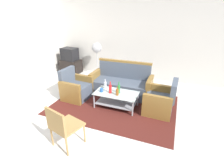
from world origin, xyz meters
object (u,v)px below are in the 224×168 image
(coffee_table, at_px, (116,98))
(cup, at_px, (101,90))
(armchair_right, at_px, (160,102))
(bottle_red, at_px, (110,89))
(pedestal_fan, at_px, (97,50))
(couch, at_px, (121,84))
(bottle_clear, at_px, (105,85))
(armchair_left, at_px, (76,89))
(wicker_chair, at_px, (63,125))
(tv_stand, at_px, (71,66))
(television, at_px, (70,54))
(bottle_green, at_px, (119,89))
(bottle_brown, at_px, (117,92))

(coffee_table, xyz_separation_m, cup, (-0.38, -0.08, 0.19))
(armchair_right, distance_m, bottle_red, 1.27)
(bottle_red, height_order, pedestal_fan, pedestal_fan)
(couch, relative_size, cup, 18.04)
(couch, relative_size, pedestal_fan, 1.42)
(bottle_red, bearing_deg, bottle_clear, 137.93)
(armchair_left, relative_size, armchair_right, 1.00)
(bottle_red, bearing_deg, coffee_table, 20.36)
(coffee_table, distance_m, wicker_chair, 1.74)
(couch, xyz_separation_m, cup, (-0.25, -0.88, 0.14))
(cup, distance_m, pedestal_fan, 2.39)
(cup, relative_size, wicker_chair, 0.12)
(bottle_red, bearing_deg, cup, -172.69)
(bottle_clear, bearing_deg, couch, 69.16)
(coffee_table, height_order, tv_stand, tv_stand)
(bottle_red, relative_size, television, 0.48)
(couch, xyz_separation_m, armchair_right, (1.21, -0.62, -0.03))
(bottle_green, distance_m, tv_stand, 3.33)
(armchair_right, distance_m, television, 4.16)
(armchair_left, bearing_deg, wicker_chair, 29.03)
(armchair_left, xyz_separation_m, bottle_red, (1.10, -0.12, 0.24))
(cup, bearing_deg, wicker_chair, -90.53)
(armchair_right, xyz_separation_m, coffee_table, (-1.09, -0.17, -0.02))
(armchair_left, bearing_deg, couch, 125.95)
(wicker_chair, bearing_deg, couch, 99.21)
(wicker_chair, bearing_deg, cup, 104.81)
(bottle_red, height_order, cup, bottle_red)
(couch, relative_size, bottle_clear, 6.87)
(bottle_brown, relative_size, bottle_red, 0.75)
(cup, bearing_deg, bottle_green, 13.65)
(bottle_clear, distance_m, cup, 0.24)
(bottle_brown, height_order, cup, bottle_brown)
(couch, relative_size, tv_stand, 2.25)
(cup, height_order, television, television)
(armchair_left, relative_size, wicker_chair, 1.01)
(couch, distance_m, tv_stand, 2.78)
(cup, relative_size, pedestal_fan, 0.08)
(pedestal_fan, xyz_separation_m, wicker_chair, (1.10, -3.64, -0.52))
(armchair_left, height_order, tv_stand, armchair_left)
(bottle_brown, distance_m, bottle_red, 0.22)
(pedestal_fan, bearing_deg, bottle_brown, -53.13)
(coffee_table, xyz_separation_m, bottle_clear, (-0.37, 0.15, 0.24))
(tv_stand, xyz_separation_m, wicker_chair, (2.28, -3.59, 0.23))
(bottle_green, xyz_separation_m, wicker_chair, (-0.45, -1.70, -0.03))
(television, bearing_deg, bottle_green, 151.87)
(armchair_left, bearing_deg, armchair_right, 95.57)
(wicker_chair, bearing_deg, tv_stand, 137.71)
(armchair_left, distance_m, pedestal_fan, 2.04)
(television, bearing_deg, armchair_right, 161.76)
(bottle_brown, xyz_separation_m, bottle_red, (-0.21, 0.06, 0.03))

